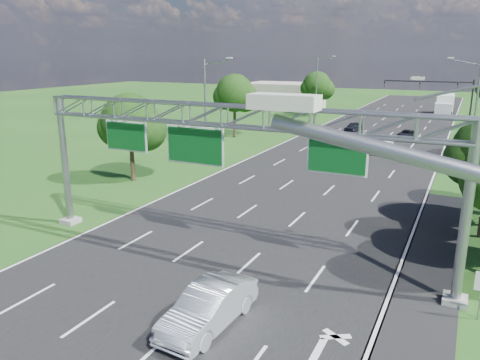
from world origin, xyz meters
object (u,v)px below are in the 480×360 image
Objects in this scene: sign_gantry at (226,128)px; traffic_signal at (445,92)px; box_truck at (445,106)px; silver_sedan at (209,307)px.

sign_gantry reaches higher than traffic_signal.
box_truck is (6.52, 68.74, -5.16)m from sign_gantry.
traffic_signal is 59.59m from silver_sedan.
silver_sedan is 75.10m from box_truck.
silver_sedan is 0.53× the size of box_truck.
sign_gantry is at bearing -97.68° from traffic_signal.
silver_sedan is (-4.66, -59.25, -4.33)m from traffic_signal.
traffic_signal is at bearing 82.32° from sign_gantry.
traffic_signal is at bearing -90.18° from box_truck.
silver_sedan is at bearing -68.28° from sign_gantry.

